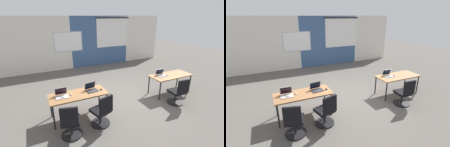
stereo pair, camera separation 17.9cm
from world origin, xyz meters
TOP-DOWN VIEW (x-y plane):
  - ground_plane at (0.00, 0.00)m, footprint 24.00×24.00m
  - back_wall_assembly at (0.03, 4.19)m, footprint 10.00×0.27m
  - desk_near_left at (-1.75, -0.60)m, footprint 1.60×0.70m
  - desk_near_right at (1.75, -0.60)m, footprint 1.60×0.70m
  - laptop_near_right_inner at (1.37, -0.50)m, footprint 0.36×0.33m
  - mouse_near_right_inner at (1.63, -0.56)m, footprint 0.09×0.11m
  - chair_near_right_inner at (1.35, -1.36)m, footprint 0.52×0.55m
  - laptop_near_left_end at (-2.19, -0.56)m, footprint 0.34×0.29m
  - mouse_near_left_end at (-1.94, -0.56)m, footprint 0.06×0.10m
  - chair_near_left_end at (-2.17, -1.38)m, footprint 0.54×0.60m
  - laptop_near_left_inner at (-1.34, -0.56)m, footprint 0.36×0.33m
  - mouse_near_left_inner at (-1.07, -0.65)m, footprint 0.06×0.10m
  - chair_near_left_inner at (-1.33, -1.29)m, footprint 0.54×0.59m

SIDE VIEW (x-z plane):
  - ground_plane at x=0.00m, z-range 0.00..0.00m
  - chair_near_right_inner at x=1.35m, z-range -0.08..0.84m
  - chair_near_left_end at x=-2.17m, z-range -0.08..0.84m
  - chair_near_left_inner at x=-1.33m, z-range -0.08..0.84m
  - desk_near_left at x=-1.75m, z-range 0.30..1.02m
  - desk_near_right at x=1.75m, z-range 0.30..1.02m
  - mouse_near_right_inner at x=1.63m, z-range 0.72..0.75m
  - mouse_near_left_end at x=-1.94m, z-range 0.72..0.75m
  - mouse_near_left_inner at x=-1.07m, z-range 0.72..0.75m
  - laptop_near_right_inner at x=1.37m, z-range 0.65..0.89m
  - laptop_near_left_inner at x=-1.34m, z-range 0.65..0.89m
  - laptop_near_left_end at x=-2.19m, z-range 0.65..0.89m
  - back_wall_assembly at x=0.03m, z-range 0.01..2.81m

